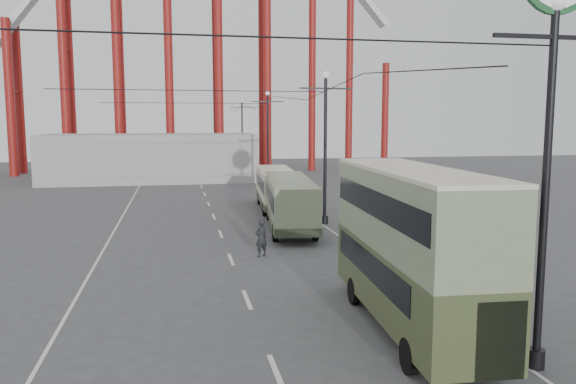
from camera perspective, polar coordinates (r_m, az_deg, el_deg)
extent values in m
plane|color=#444447|center=(16.83, 1.05, -14.79)|extent=(160.00, 160.00, 0.00)
cube|color=silver|center=(34.91, -7.24, -3.30)|extent=(0.15, 82.00, 0.01)
cube|color=silver|center=(36.86, 2.63, -2.69)|extent=(0.12, 120.00, 0.01)
cube|color=silver|center=(36.00, -16.94, -3.24)|extent=(0.12, 120.00, 0.01)
cylinder|color=black|center=(15.28, 24.67, -0.22)|extent=(0.20, 0.20, 9.00)
cylinder|color=black|center=(16.33, 23.87, -15.19)|extent=(0.44, 0.44, 0.50)
cube|color=black|center=(15.31, 25.43, 14.03)|extent=(3.20, 0.10, 0.10)
sphere|color=white|center=(15.43, 25.59, 16.97)|extent=(0.44, 0.44, 0.44)
cylinder|color=black|center=(34.48, 3.80, 4.14)|extent=(0.20, 0.20, 9.00)
cylinder|color=black|center=(34.96, 3.74, -2.83)|extent=(0.44, 0.44, 0.50)
cube|color=black|center=(34.50, 3.85, 10.45)|extent=(3.20, 0.10, 0.10)
sphere|color=white|center=(34.55, 3.86, 11.78)|extent=(0.44, 0.44, 0.44)
cylinder|color=black|center=(56.01, -2.07, 5.29)|extent=(0.20, 0.20, 9.00)
cylinder|color=black|center=(56.30, -2.05, 0.96)|extent=(0.44, 0.44, 0.50)
cube|color=black|center=(56.01, -2.09, 9.17)|extent=(3.20, 0.10, 0.10)
sphere|color=white|center=(56.05, -2.09, 9.99)|extent=(0.44, 0.44, 0.44)
cylinder|color=black|center=(77.79, -4.68, 5.78)|extent=(0.20, 0.20, 9.00)
cylinder|color=black|center=(78.01, -4.65, 2.65)|extent=(0.44, 0.44, 0.50)
cube|color=black|center=(77.80, -4.71, 8.58)|extent=(3.20, 0.10, 0.10)
sphere|color=white|center=(77.83, -4.71, 9.16)|extent=(0.44, 0.44, 0.44)
cylinder|color=maroon|center=(72.74, -26.42, 8.52)|extent=(1.00, 1.00, 18.00)
cylinder|color=maroon|center=(76.62, -25.64, 8.45)|extent=(1.00, 1.00, 18.00)
cylinder|color=maroon|center=(71.75, -21.89, 12.38)|extent=(1.00, 1.00, 27.00)
cylinder|color=maroon|center=(75.68, -21.33, 12.11)|extent=(1.00, 1.00, 27.00)
cylinder|color=maroon|center=(71.54, -17.14, 16.23)|extent=(1.00, 1.00, 36.00)
cylinder|color=maroon|center=(75.47, -16.82, 15.75)|extent=(1.00, 1.00, 36.00)
cylinder|color=maroon|center=(73.85, 2.48, 13.89)|extent=(0.90, 0.90, 30.00)
cylinder|color=maroon|center=(74.83, 6.25, 10.69)|extent=(0.90, 0.90, 22.00)
cylinder|color=maroon|center=(76.33, 9.82, 7.55)|extent=(0.90, 0.90, 14.00)
cube|color=#999A95|center=(62.43, -13.70, 3.44)|extent=(22.00, 10.00, 5.00)
cube|color=#404826|center=(17.53, 12.24, -8.81)|extent=(2.84, 9.31, 2.02)
cube|color=black|center=(17.43, 12.28, -7.50)|extent=(2.77, 7.48, 0.83)
cube|color=#6D7C5A|center=(17.26, 12.34, -5.14)|extent=(2.86, 9.31, 0.28)
cube|color=#6D7C5A|center=(17.05, 12.44, -1.37)|extent=(2.84, 9.31, 2.02)
cube|color=black|center=(17.04, 12.45, -1.06)|extent=(2.85, 8.76, 0.78)
cube|color=beige|center=(16.93, 12.54, 2.20)|extent=(2.86, 9.31, 0.11)
cylinder|color=black|center=(19.89, 6.73, -9.95)|extent=(0.31, 0.93, 0.92)
cylinder|color=black|center=(20.49, 12.44, -9.56)|extent=(0.31, 0.93, 0.92)
cylinder|color=black|center=(14.94, 12.25, -15.98)|extent=(0.31, 0.93, 0.92)
cylinder|color=black|center=(15.73, 19.62, -15.02)|extent=(0.31, 0.93, 0.92)
cube|color=#6D7C5A|center=(33.08, 0.15, -0.90)|extent=(3.56, 10.70, 2.29)
cube|color=black|center=(33.03, 0.15, -0.24)|extent=(3.47, 9.56, 0.91)
cube|color=#404826|center=(33.22, 0.15, -2.45)|extent=(3.59, 10.70, 0.48)
cube|color=#6D7C5A|center=(32.93, 0.15, 1.21)|extent=(3.58, 10.70, 0.15)
cylinder|color=black|center=(36.11, -1.95, -2.14)|extent=(0.37, 0.98, 0.95)
cylinder|color=black|center=(36.27, 1.45, -2.09)|extent=(0.37, 0.98, 0.95)
cylinder|color=black|center=(29.92, -1.36, -4.07)|extent=(0.37, 0.98, 0.95)
cylinder|color=black|center=(30.12, 2.74, -4.00)|extent=(0.37, 0.98, 0.95)
cube|color=beige|center=(40.62, -1.24, 0.53)|extent=(3.08, 9.42, 2.22)
cube|color=black|center=(40.58, -1.24, 1.05)|extent=(3.03, 8.32, 0.88)
cube|color=#404826|center=(40.73, -1.23, -0.70)|extent=(3.11, 9.43, 0.46)
cube|color=beige|center=(40.50, -1.24, 2.19)|extent=(3.10, 9.43, 0.15)
cylinder|color=black|center=(43.07, -2.91, -0.66)|extent=(0.34, 0.94, 0.93)
cylinder|color=black|center=(43.25, -0.14, -0.62)|extent=(0.34, 0.94, 0.93)
cylinder|color=black|center=(37.95, -2.42, -1.71)|extent=(0.34, 0.94, 0.93)
cylinder|color=black|center=(38.15, 0.72, -1.66)|extent=(0.34, 0.94, 0.93)
imported|color=black|center=(26.37, -2.74, -4.69)|extent=(0.77, 0.68, 1.78)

